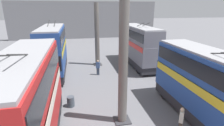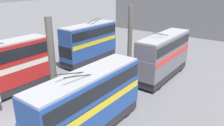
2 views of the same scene
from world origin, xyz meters
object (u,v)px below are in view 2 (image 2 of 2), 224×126
at_px(person_by_left_row, 63,116).
at_px(oil_drum, 54,81).
at_px(bus_left_far, 164,54).
at_px(person_aisle_midway, 110,66).
at_px(bus_left_near, 89,100).
at_px(bus_right_near, 6,66).
at_px(bus_right_far, 89,41).

xyz_separation_m(person_by_left_row, oil_drum, (4.50, 6.57, -0.52)).
relative_size(bus_left_far, person_aisle_midway, 5.37).
height_order(bus_left_near, person_by_left_row, bus_left_near).
relative_size(bus_left_far, person_by_left_row, 5.35).
bearing_deg(bus_left_near, bus_right_near, 91.24).
bearing_deg(bus_left_far, bus_right_near, 140.58).
distance_m(bus_left_far, oil_drum, 12.73).
xyz_separation_m(bus_left_far, person_aisle_midway, (-2.62, 5.78, -2.01)).
height_order(bus_left_near, bus_right_far, bus_right_far).
xyz_separation_m(bus_right_far, oil_drum, (-8.03, -1.90, -2.64)).
relative_size(bus_left_far, oil_drum, 11.41).
distance_m(bus_left_near, bus_right_far, 15.94).
distance_m(person_by_left_row, oil_drum, 7.98).
relative_size(person_aisle_midway, person_by_left_row, 1.00).
relative_size(bus_right_far, person_aisle_midway, 5.17).
distance_m(bus_left_near, person_by_left_row, 2.91).
bearing_deg(person_aisle_midway, bus_right_near, 170.06).
bearing_deg(oil_drum, bus_left_near, -113.61).
relative_size(bus_right_near, person_by_left_row, 5.17).
height_order(bus_left_far, person_aisle_midway, bus_left_far).
bearing_deg(bus_right_far, bus_right_near, 180.00).
xyz_separation_m(bus_right_near, person_aisle_midway, (10.34, -4.87, -2.07)).
relative_size(person_aisle_midway, oil_drum, 2.13).
height_order(bus_right_far, person_by_left_row, bus_right_far).
bearing_deg(person_aisle_midway, bus_left_far, -50.32).
bearing_deg(bus_right_near, oil_drum, -25.06).
bearing_deg(bus_left_near, oil_drum, 66.39).
xyz_separation_m(person_aisle_midway, oil_drum, (-6.28, 2.97, -0.52)).
bearing_deg(bus_left_far, bus_right_far, 94.69).
height_order(bus_left_near, person_aisle_midway, bus_left_near).
distance_m(bus_right_far, person_aisle_midway, 5.59).
relative_size(bus_left_far, bus_right_near, 1.03).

